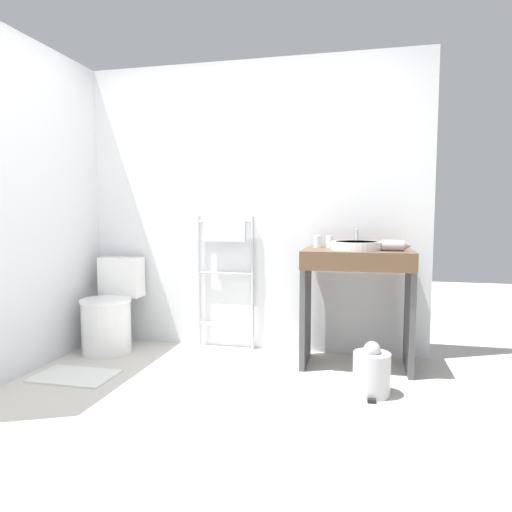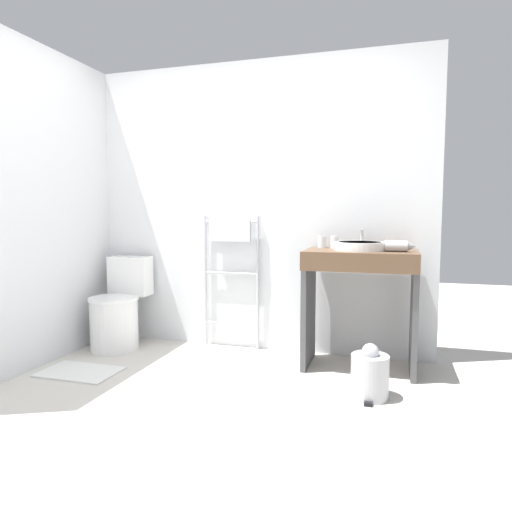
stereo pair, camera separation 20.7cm
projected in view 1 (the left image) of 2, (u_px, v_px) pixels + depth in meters
name	position (u px, v px, depth m)	size (l,w,h in m)	color
ground_plane	(177.00, 427.00, 2.48)	(12.00, 12.00, 0.00)	beige
wall_back	(247.00, 208.00, 3.91)	(3.02, 0.12, 2.42)	silver
wall_side	(34.00, 207.00, 3.43)	(0.12, 2.26, 2.42)	silver
toilet	(110.00, 314.00, 3.85)	(0.41, 0.56, 0.79)	white
towel_radiator	(225.00, 253.00, 3.88)	(0.50, 0.06, 1.14)	silver
vanity_counter	(357.00, 291.00, 3.41)	(0.81, 0.51, 0.89)	brown
sink_basin	(356.00, 245.00, 3.40)	(0.38, 0.38, 0.06)	white
faucet	(357.00, 236.00, 3.59)	(0.02, 0.10, 0.15)	silver
cup_near_wall	(318.00, 242.00, 3.62)	(0.07, 0.07, 0.09)	white
cup_near_edge	(330.00, 242.00, 3.58)	(0.06, 0.06, 0.10)	white
hair_dryer	(394.00, 245.00, 3.29)	(0.21, 0.19, 0.08)	#B7B7BC
trash_bin	(372.00, 372.00, 2.91)	(0.24, 0.27, 0.35)	#B7B7BC
bath_mat	(75.00, 376.00, 3.24)	(0.56, 0.36, 0.01)	silver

